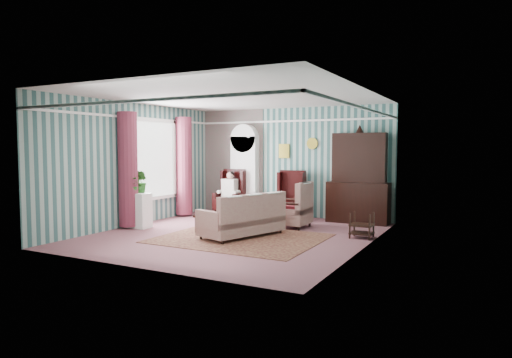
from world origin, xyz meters
The scene contains 17 objects.
floor centered at (0.00, 0.00, 0.00)m, with size 6.00×6.00×0.00m, color #834C55.
room_shell centered at (-0.62, 0.18, 2.01)m, with size 5.53×6.02×2.91m.
bookcase centered at (-1.35, 2.84, 1.12)m, with size 0.80×0.28×2.24m, color white.
dresser_hutch centered at (1.90, 2.72, 1.18)m, with size 1.50×0.56×2.36m, color black.
wingback_left centered at (-1.60, 2.45, 0.62)m, with size 0.76×0.80×1.25m, color black.
wingback_right centered at (0.15, 2.45, 0.62)m, with size 0.76×0.80×1.25m, color black.
seated_woman centered at (-1.60, 2.45, 0.59)m, with size 0.44×0.40×1.18m, color white, non-canonical shape.
round_side_table centered at (-0.70, 2.60, 0.30)m, with size 0.50×0.50×0.60m, color black.
nest_table centered at (2.47, 0.90, 0.27)m, with size 0.45×0.38×0.54m, color black.
plant_stand centered at (-2.40, -0.30, 0.40)m, with size 0.55×0.35×0.80m, color silver.
rug centered at (0.30, -0.30, 0.01)m, with size 3.20×2.60×0.01m, color #4C191F.
sofa centered at (0.22, -0.09, 0.48)m, with size 1.83×0.89×0.96m, color beige.
floral_armchair centered at (0.70, 1.38, 0.49)m, with size 0.87×0.71×0.98m, color beige.
coffee_table centered at (-0.41, -0.02, 0.19)m, with size 0.97×0.48×0.39m, color black.
potted_plant_a centered at (-2.41, -0.44, 0.99)m, with size 0.35×0.30×0.39m, color #27561B.
potted_plant_b centered at (-2.38, -0.18, 1.06)m, with size 0.28×0.23×0.52m, color #244C17.
potted_plant_c centered at (-2.45, -0.23, 1.00)m, with size 0.22×0.22×0.40m, color #264E18.
Camera 1 is at (4.83, -8.26, 1.85)m, focal length 32.00 mm.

